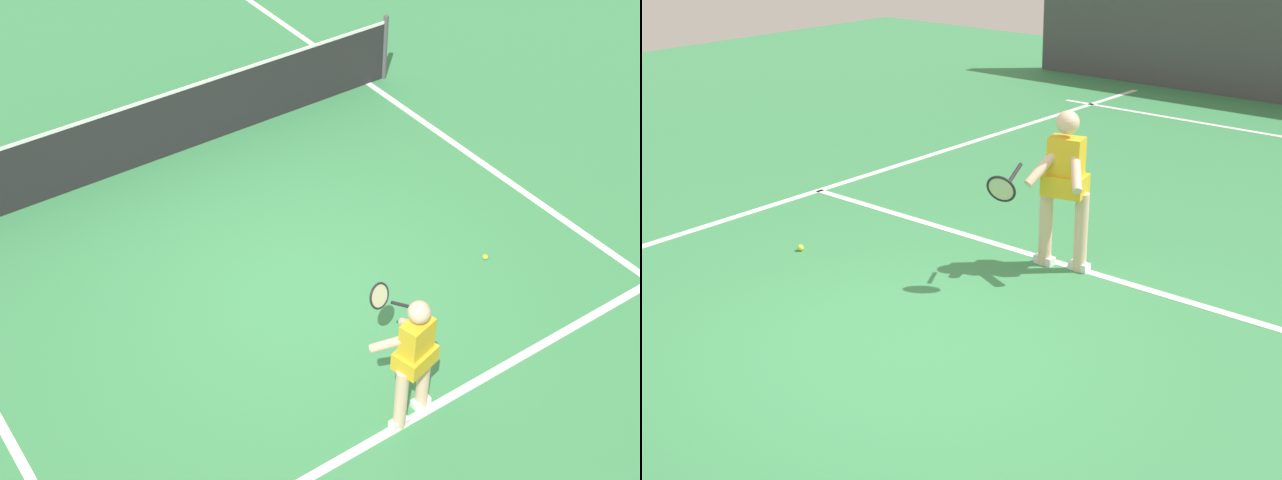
{
  "view_description": "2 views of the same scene",
  "coord_description": "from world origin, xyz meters",
  "views": [
    {
      "loc": [
        -4.37,
        -6.75,
        7.47
      ],
      "look_at": [
        0.01,
        -0.41,
        1.09
      ],
      "focal_mm": 53.04,
      "sensor_mm": 36.0,
      "label": 1
    },
    {
      "loc": [
        -4.53,
        4.68,
        3.45
      ],
      "look_at": [
        -0.25,
        -0.41,
        0.84
      ],
      "focal_mm": 50.56,
      "sensor_mm": 36.0,
      "label": 2
    }
  ],
  "objects": [
    {
      "name": "sideline_left_marking",
      "position": [
        -3.53,
        0.0,
        0.0
      ],
      "size": [
        0.1,
        19.67,
        0.01
      ],
      "primitive_type": "cube",
      "color": "white",
      "rests_on": "ground"
    },
    {
      "name": "court_net",
      "position": [
        0.0,
        3.38,
        0.49
      ],
      "size": [
        7.75,
        0.08,
        1.05
      ],
      "color": "#4C4C51",
      "rests_on": "ground"
    },
    {
      "name": "tennis_player",
      "position": [
        -0.07,
        -2.1,
        0.85
      ],
      "size": [
        0.68,
        1.06,
        1.55
      ],
      "color": "beige",
      "rests_on": "ground"
    },
    {
      "name": "sideline_right_marking",
      "position": [
        3.53,
        0.0,
        0.0
      ],
      "size": [
        0.1,
        19.67,
        0.01
      ],
      "primitive_type": "cube",
      "color": "white",
      "rests_on": "ground"
    },
    {
      "name": "tennis_ball_near",
      "position": [
        2.19,
        -0.76,
        0.03
      ],
      "size": [
        0.07,
        0.07,
        0.07
      ],
      "primitive_type": "sphere",
      "color": "#D1E533",
      "rests_on": "ground"
    },
    {
      "name": "ground_plane",
      "position": [
        0.0,
        0.0,
        0.0
      ],
      "size": [
        28.18,
        28.18,
        0.0
      ],
      "primitive_type": "plane",
      "color": "#38844C"
    },
    {
      "name": "service_line_marking",
      "position": [
        0.0,
        -2.19,
        0.0
      ],
      "size": [
        7.07,
        0.1,
        0.01
      ],
      "primitive_type": "cube",
      "color": "white",
      "rests_on": "ground"
    }
  ]
}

